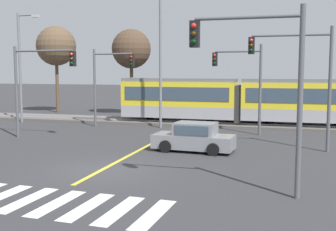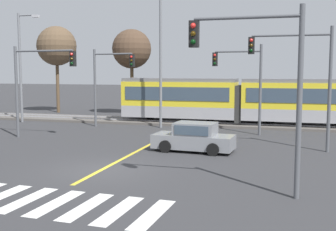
{
  "view_description": "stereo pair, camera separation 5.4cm",
  "coord_description": "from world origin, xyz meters",
  "px_view_note": "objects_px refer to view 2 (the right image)",
  "views": [
    {
      "loc": [
        7.58,
        -16.09,
        4.22
      ],
      "look_at": [
        0.81,
        7.36,
        1.6
      ],
      "focal_mm": 45.0,
      "sensor_mm": 36.0,
      "label": 1
    },
    {
      "loc": [
        7.63,
        -16.07,
        4.22
      ],
      "look_at": [
        0.81,
        7.36,
        1.6
      ],
      "focal_mm": 45.0,
      "sensor_mm": 36.0,
      "label": 2
    }
  ],
  "objects_px": {
    "sedan_crossing": "(194,138)",
    "traffic_light_mid_right": "(302,69)",
    "street_lamp_west": "(22,61)",
    "traffic_light_mid_left": "(37,76)",
    "bare_tree_far_west": "(57,46)",
    "bare_tree_west": "(132,49)",
    "traffic_light_far_right": "(244,76)",
    "light_rail_tram": "(240,99)",
    "street_lamp_centre": "(163,52)",
    "traffic_light_far_left": "(108,76)",
    "traffic_light_near_right": "(261,71)"
  },
  "relations": [
    {
      "from": "sedan_crossing",
      "to": "traffic_light_mid_right",
      "type": "xyz_separation_m",
      "value": [
        5.33,
        1.73,
        3.59
      ]
    },
    {
      "from": "sedan_crossing",
      "to": "street_lamp_west",
      "type": "distance_m",
      "value": 18.64
    },
    {
      "from": "traffic_light_mid_left",
      "to": "bare_tree_far_west",
      "type": "distance_m",
      "value": 16.73
    },
    {
      "from": "traffic_light_mid_left",
      "to": "bare_tree_west",
      "type": "distance_m",
      "value": 14.74
    },
    {
      "from": "sedan_crossing",
      "to": "street_lamp_west",
      "type": "xyz_separation_m",
      "value": [
        -16.13,
        8.31,
        4.24
      ]
    },
    {
      "from": "traffic_light_far_right",
      "to": "bare_tree_far_west",
      "type": "height_order",
      "value": "bare_tree_far_west"
    },
    {
      "from": "light_rail_tram",
      "to": "traffic_light_mid_right",
      "type": "height_order",
      "value": "traffic_light_mid_right"
    },
    {
      "from": "bare_tree_far_west",
      "to": "bare_tree_west",
      "type": "distance_m",
      "value": 8.06
    },
    {
      "from": "sedan_crossing",
      "to": "traffic_light_mid_right",
      "type": "height_order",
      "value": "traffic_light_mid_right"
    },
    {
      "from": "bare_tree_west",
      "to": "traffic_light_far_right",
      "type": "bearing_deg",
      "value": -39.13
    },
    {
      "from": "light_rail_tram",
      "to": "street_lamp_west",
      "type": "xyz_separation_m",
      "value": [
        -17.2,
        -2.85,
        2.89
      ]
    },
    {
      "from": "sedan_crossing",
      "to": "street_lamp_centre",
      "type": "xyz_separation_m",
      "value": [
        -4.2,
        8.22,
        4.82
      ]
    },
    {
      "from": "traffic_light_mid_left",
      "to": "light_rail_tram",
      "type": "bearing_deg",
      "value": 40.45
    },
    {
      "from": "street_lamp_centre",
      "to": "bare_tree_west",
      "type": "bearing_deg",
      "value": 124.79
    },
    {
      "from": "sedan_crossing",
      "to": "traffic_light_far_left",
      "type": "bearing_deg",
      "value": 137.3
    },
    {
      "from": "street_lamp_centre",
      "to": "sedan_crossing",
      "type": "bearing_deg",
      "value": -62.94
    },
    {
      "from": "street_lamp_centre",
      "to": "bare_tree_west",
      "type": "height_order",
      "value": "street_lamp_centre"
    },
    {
      "from": "sedan_crossing",
      "to": "bare_tree_west",
      "type": "distance_m",
      "value": 19.47
    },
    {
      "from": "street_lamp_west",
      "to": "sedan_crossing",
      "type": "bearing_deg",
      "value": -27.25
    },
    {
      "from": "traffic_light_far_left",
      "to": "street_lamp_west",
      "type": "bearing_deg",
      "value": 175.0
    },
    {
      "from": "traffic_light_near_right",
      "to": "bare_tree_far_west",
      "type": "distance_m",
      "value": 31.82
    },
    {
      "from": "traffic_light_near_right",
      "to": "traffic_light_far_right",
      "type": "xyz_separation_m",
      "value": [
        -2.03,
        13.79,
        -0.32
      ]
    },
    {
      "from": "traffic_light_mid_left",
      "to": "bare_tree_far_west",
      "type": "height_order",
      "value": "bare_tree_far_west"
    },
    {
      "from": "traffic_light_far_right",
      "to": "traffic_light_mid_left",
      "type": "xyz_separation_m",
      "value": [
        -12.1,
        -5.23,
        0.01
      ]
    },
    {
      "from": "light_rail_tram",
      "to": "traffic_light_far_right",
      "type": "bearing_deg",
      "value": -80.39
    },
    {
      "from": "traffic_light_near_right",
      "to": "traffic_light_far_right",
      "type": "bearing_deg",
      "value": 98.36
    },
    {
      "from": "traffic_light_mid_left",
      "to": "street_lamp_west",
      "type": "xyz_separation_m",
      "value": [
        -5.86,
        6.83,
        1.07
      ]
    },
    {
      "from": "traffic_light_near_right",
      "to": "traffic_light_far_right",
      "type": "distance_m",
      "value": 13.94
    },
    {
      "from": "street_lamp_west",
      "to": "bare_tree_far_west",
      "type": "distance_m",
      "value": 8.24
    },
    {
      "from": "light_rail_tram",
      "to": "traffic_light_mid_left",
      "type": "height_order",
      "value": "traffic_light_mid_left"
    },
    {
      "from": "bare_tree_far_west",
      "to": "bare_tree_west",
      "type": "relative_size",
      "value": 1.07
    },
    {
      "from": "traffic_light_mid_left",
      "to": "traffic_light_far_left",
      "type": "height_order",
      "value": "traffic_light_far_left"
    },
    {
      "from": "traffic_light_mid_right",
      "to": "bare_tree_far_west",
      "type": "distance_m",
      "value": 27.29
    },
    {
      "from": "sedan_crossing",
      "to": "traffic_light_near_right",
      "type": "bearing_deg",
      "value": -61.46
    },
    {
      "from": "traffic_light_far_left",
      "to": "bare_tree_far_west",
      "type": "height_order",
      "value": "bare_tree_far_west"
    },
    {
      "from": "traffic_light_mid_left",
      "to": "bare_tree_west",
      "type": "relative_size",
      "value": 0.71
    },
    {
      "from": "traffic_light_mid_right",
      "to": "traffic_light_far_right",
      "type": "distance_m",
      "value": 6.11
    },
    {
      "from": "traffic_light_mid_right",
      "to": "traffic_light_mid_left",
      "type": "bearing_deg",
      "value": -179.09
    },
    {
      "from": "traffic_light_near_right",
      "to": "street_lamp_west",
      "type": "xyz_separation_m",
      "value": [
        -19.98,
        15.39,
        0.75
      ]
    },
    {
      "from": "traffic_light_far_left",
      "to": "bare_tree_far_west",
      "type": "relative_size",
      "value": 0.67
    },
    {
      "from": "traffic_light_far_left",
      "to": "street_lamp_west",
      "type": "height_order",
      "value": "street_lamp_west"
    },
    {
      "from": "traffic_light_mid_right",
      "to": "traffic_light_mid_left",
      "type": "distance_m",
      "value": 15.61
    },
    {
      "from": "street_lamp_west",
      "to": "bare_tree_far_west",
      "type": "height_order",
      "value": "street_lamp_west"
    },
    {
      "from": "traffic_light_near_right",
      "to": "street_lamp_centre",
      "type": "xyz_separation_m",
      "value": [
        -8.05,
        15.3,
        1.33
      ]
    },
    {
      "from": "traffic_light_mid_right",
      "to": "traffic_light_far_left",
      "type": "relative_size",
      "value": 1.12
    },
    {
      "from": "street_lamp_west",
      "to": "bare_tree_far_west",
      "type": "bearing_deg",
      "value": 100.95
    },
    {
      "from": "street_lamp_centre",
      "to": "bare_tree_far_west",
      "type": "distance_m",
      "value": 15.71
    },
    {
      "from": "traffic_light_far_right",
      "to": "bare_tree_far_west",
      "type": "distance_m",
      "value": 21.86
    },
    {
      "from": "traffic_light_mid_right",
      "to": "traffic_light_far_left",
      "type": "bearing_deg",
      "value": 156.55
    },
    {
      "from": "traffic_light_near_right",
      "to": "street_lamp_west",
      "type": "distance_m",
      "value": 25.23
    }
  ]
}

